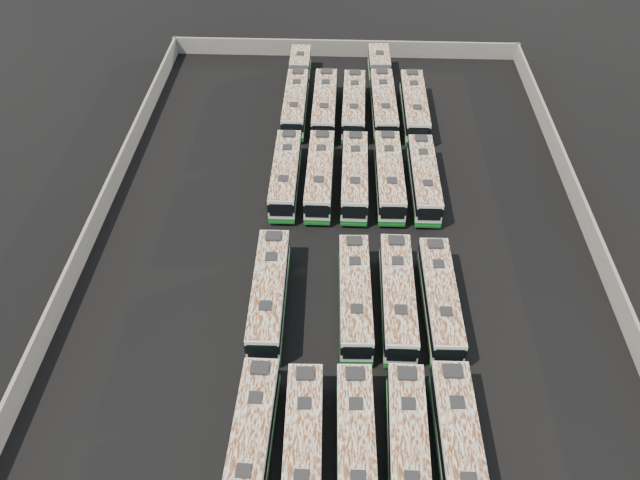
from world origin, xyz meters
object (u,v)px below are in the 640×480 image
Objects in this scene: bus_midfront_far_left at (269,293)px; bus_midback_far_left at (286,174)px; bus_midfront_far_right at (440,299)px; bus_midback_far_right at (424,178)px; bus_front_right at (408,450)px; bus_midback_center at (355,176)px; bus_back_far_right at (414,106)px; bus_back_right at (382,91)px; bus_front_center at (356,450)px; bus_midfront_right at (398,297)px; bus_back_left at (325,105)px; bus_midback_right at (389,176)px; bus_front_far_right at (459,451)px; bus_back_far_left at (297,90)px; bus_midback_left at (320,175)px; bus_back_center at (354,105)px; bus_front_left at (303,449)px; bus_front_far_left at (251,444)px; bus_midfront_center at (355,296)px.

bus_midfront_far_left is 15.60m from bus_midback_far_left.
bus_midback_far_right is (0.02, 15.52, -0.00)m from bus_midfront_far_right.
bus_midback_center reaches higher than bus_front_right.
bus_midback_far_left is at bearing -135.79° from bus_back_far_right.
bus_back_far_right is at bearing 89.08° from bus_midfront_far_right.
bus_midback_center is 0.63× the size of bus_back_right.
bus_front_center is at bearing -89.35° from bus_midback_center.
bus_front_right is at bearing -52.93° from bus_midfront_far_left.
bus_back_right is at bearing 71.93° from bus_midfront_far_left.
bus_front_right is 1.02× the size of bus_midfront_far_right.
bus_back_far_right is at bearing 86.62° from bus_front_right.
bus_midfront_right is 0.63× the size of bus_back_right.
bus_back_far_right is (-0.01, 13.19, 0.08)m from bus_midback_far_right.
bus_midfront_far_right is 32.23m from bus_back_right.
bus_midfront_far_left is 1.01× the size of bus_back_left.
bus_back_right is (-0.17, 16.32, 0.02)m from bus_midback_right.
bus_front_center is at bearing -85.07° from bus_back_left.
bus_midback_far_left is at bearing 114.34° from bus_front_far_right.
bus_midback_far_right is at bearing 75.51° from bus_front_center.
bus_front_far_right reaches higher than bus_front_center.
bus_midback_right is at bearing 2.62° from bus_midback_center.
bus_back_far_left is (-10.03, 44.91, -0.02)m from bus_front_right.
bus_midfront_far_right is 30.34m from bus_back_left.
bus_midback_left is at bearing -179.84° from bus_midback_right.
bus_front_far_right is at bearing -73.72° from bus_back_far_left.
bus_midfront_far_right is 29.50m from bus_back_center.
bus_midfront_far_left is at bearing 103.29° from bus_front_left.
bus_midback_far_left is at bearing -179.71° from bus_midback_center.
bus_midfront_right is 1.00× the size of bus_midback_left.
bus_midback_far_left is (-13.32, 28.55, -0.05)m from bus_front_far_right.
bus_front_far_left is 18.58m from bus_midfront_far_right.
bus_midfront_right reaches higher than bus_front_right.
bus_midfront_center is (6.78, -0.03, -0.06)m from bus_midfront_far_left.
bus_back_far_left is at bearing 111.82° from bus_midfront_far_right.
bus_back_center is at bearing 90.90° from bus_midback_center.
bus_front_far_right is 1.03× the size of bus_midfront_center.
bus_midback_left is 13.01m from bus_back_left.
bus_midfront_far_left is 1.01× the size of bus_midback_right.
bus_back_right is at bearing 27.77° from bus_back_left.
bus_midback_left is 3.38m from bus_midback_center.
bus_midfront_far_right is at bearing -56.71° from bus_midback_left.
bus_midfront_right is 29.37m from bus_back_left.
bus_midfront_right is at bearing -57.34° from bus_midback_far_left.
bus_front_far_left is 0.99× the size of bus_midback_center.
bus_midfront_right reaches higher than bus_midback_left.
bus_back_left is at bearing 93.27° from bus_front_center.
bus_midfront_right is 15.91m from bus_midback_center.
bus_midback_center is (6.66, 28.53, 0.02)m from bus_front_far_left.
bus_front_right is 1.00× the size of bus_midback_far_left.
bus_back_far_left is (0.10, 31.88, -0.07)m from bus_midfront_far_left.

